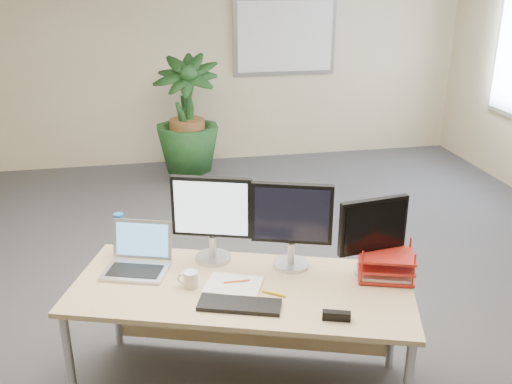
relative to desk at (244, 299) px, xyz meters
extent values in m
plane|color=#414146|center=(0.07, 0.35, -0.56)|extent=(8.00, 8.00, 0.00)
cube|color=#C9BC8E|center=(0.07, 4.35, 0.79)|extent=(7.00, 0.04, 2.70)
cube|color=#A9A9AE|center=(1.27, 4.32, 0.99)|extent=(1.30, 0.03, 0.95)
cube|color=white|center=(1.27, 4.30, 0.99)|extent=(1.20, 0.01, 0.85)
cube|color=tan|center=(-0.03, -0.10, 0.13)|extent=(2.01, 1.32, 0.03)
cube|color=tan|center=(0.08, 0.25, -0.22)|extent=(1.67, 0.57, 0.56)
cylinder|color=silver|center=(-0.97, -0.14, -0.22)|extent=(0.05, 0.05, 0.68)
cylinder|color=silver|center=(-0.76, 0.50, -0.22)|extent=(0.05, 0.05, 0.68)
cylinder|color=silver|center=(0.91, -0.05, -0.22)|extent=(0.05, 0.05, 0.68)
imported|color=#133616|center=(-0.04, 3.54, 0.19)|extent=(1.04, 1.04, 1.50)
cylinder|color=silver|center=(-0.15, 0.24, 0.16)|extent=(0.21, 0.21, 0.02)
cylinder|color=silver|center=(-0.15, 0.24, 0.23)|extent=(0.04, 0.04, 0.13)
cube|color=black|center=(-0.15, 0.24, 0.49)|extent=(0.46, 0.19, 0.36)
cube|color=white|center=(-0.16, 0.22, 0.49)|extent=(0.40, 0.14, 0.32)
cylinder|color=silver|center=(0.29, 0.07, 0.16)|extent=(0.21, 0.21, 0.02)
cylinder|color=silver|center=(0.29, 0.07, 0.23)|extent=(0.04, 0.04, 0.13)
cube|color=black|center=(0.29, 0.07, 0.48)|extent=(0.45, 0.18, 0.36)
cube|color=black|center=(0.28, 0.05, 0.48)|extent=(0.40, 0.14, 0.31)
cylinder|color=silver|center=(0.71, -0.09, 0.16)|extent=(0.19, 0.19, 0.02)
cylinder|color=silver|center=(0.71, -0.09, 0.22)|extent=(0.04, 0.04, 0.11)
cube|color=black|center=(0.71, -0.09, 0.45)|extent=(0.41, 0.10, 0.32)
cube|color=black|center=(0.71, -0.11, 0.45)|extent=(0.37, 0.06, 0.28)
cube|color=silver|center=(-0.60, 0.16, 0.16)|extent=(0.41, 0.34, 0.02)
cube|color=black|center=(-0.60, 0.15, 0.17)|extent=(0.34, 0.25, 0.00)
cube|color=silver|center=(-0.55, 0.31, 0.29)|extent=(0.35, 0.17, 0.23)
cube|color=#60B0F7|center=(-0.56, 0.30, 0.29)|extent=(0.31, 0.14, 0.19)
cube|color=black|center=(-0.08, -0.30, 0.16)|extent=(0.45, 0.27, 0.02)
cylinder|color=silver|center=(-0.30, -0.05, 0.19)|extent=(0.08, 0.08, 0.09)
torus|color=silver|center=(-0.35, -0.05, 0.19)|extent=(0.06, 0.03, 0.06)
cube|color=silver|center=(-0.07, -0.09, 0.16)|extent=(0.36, 0.32, 0.01)
cylinder|color=#E95B19|center=(-0.05, -0.07, 0.17)|extent=(0.15, 0.01, 0.01)
cylinder|color=yellow|center=(0.12, -0.22, 0.16)|extent=(0.12, 0.09, 0.02)
cylinder|color=silver|center=(-0.69, 0.43, 0.25)|extent=(0.06, 0.06, 0.20)
cylinder|color=blue|center=(-0.69, 0.43, 0.38)|extent=(0.06, 0.06, 0.06)
cylinder|color=blue|center=(-0.69, 0.43, 0.26)|extent=(0.07, 0.07, 0.06)
cube|color=#AF1D15|center=(0.77, -0.16, 0.16)|extent=(0.36, 0.31, 0.01)
cube|color=#AF1D15|center=(0.77, -0.16, 0.23)|extent=(0.36, 0.31, 0.01)
cube|color=#AF1D15|center=(0.77, -0.16, 0.29)|extent=(0.36, 0.31, 0.01)
cube|color=silver|center=(0.77, -0.16, 0.18)|extent=(0.32, 0.28, 0.02)
cube|color=black|center=(0.37, -0.50, 0.17)|extent=(0.14, 0.08, 0.05)
camera|label=1|loc=(-0.47, -2.78, 1.76)|focal=40.00mm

